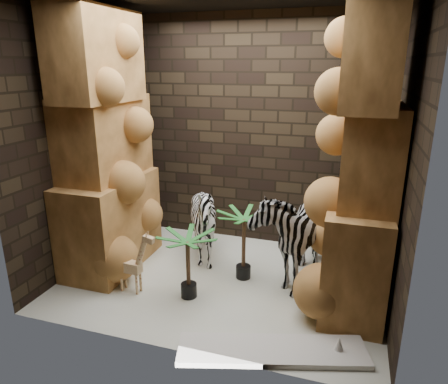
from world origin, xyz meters
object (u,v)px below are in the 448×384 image
(zebra_left, at_px, (204,226))
(palm_back, at_px, (188,265))
(giraffe_toy, at_px, (129,260))
(palm_front, at_px, (244,245))
(zebra_right, at_px, (293,223))
(surfboard, at_px, (272,351))

(zebra_left, bearing_deg, palm_back, -62.47)
(zebra_left, xyz_separation_m, palm_back, (0.11, -0.79, -0.11))
(zebra_left, xyz_separation_m, giraffe_toy, (-0.53, -0.88, -0.10))
(palm_front, bearing_deg, palm_back, -128.42)
(zebra_right, bearing_deg, giraffe_toy, -143.79)
(zebra_right, distance_m, palm_back, 1.27)
(giraffe_toy, height_order, palm_back, giraffe_toy)
(giraffe_toy, height_order, surfboard, giraffe_toy)
(palm_front, relative_size, palm_back, 1.12)
(palm_front, distance_m, surfboard, 1.36)
(zebra_left, relative_size, giraffe_toy, 1.41)
(palm_back, bearing_deg, palm_front, 51.58)
(surfboard, bearing_deg, palm_front, 99.80)
(zebra_left, bearing_deg, palm_front, -2.63)
(zebra_left, distance_m, palm_back, 0.81)
(zebra_right, distance_m, giraffe_toy, 1.84)
(zebra_left, distance_m, giraffe_toy, 1.03)
(palm_front, bearing_deg, giraffe_toy, -148.98)
(palm_back, bearing_deg, zebra_left, 98.13)
(palm_back, bearing_deg, giraffe_toy, -172.03)
(zebra_left, xyz_separation_m, surfboard, (1.13, -1.40, -0.46))
(palm_front, height_order, palm_back, palm_front)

